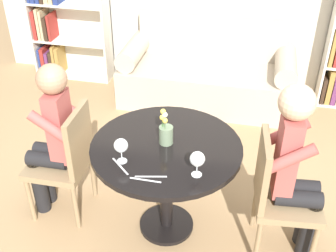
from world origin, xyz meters
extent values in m
plane|color=tan|center=(0.00, 0.00, 0.00)|extent=(16.00, 16.00, 0.00)
cylinder|color=black|center=(0.00, 0.00, 0.73)|extent=(1.00, 1.00, 0.03)
cylinder|color=black|center=(0.00, 0.00, 0.37)|extent=(0.09, 0.09, 0.68)
cylinder|color=black|center=(0.00, 0.00, 0.01)|extent=(0.40, 0.40, 0.03)
cube|color=#B7A893|center=(0.00, 1.93, 0.21)|extent=(1.83, 0.80, 0.42)
cube|color=#B7A893|center=(0.00, 2.25, 0.67)|extent=(1.61, 0.16, 0.50)
cylinder|color=#B7A893|center=(-0.81, 1.93, 0.53)|extent=(0.22, 0.72, 0.22)
cylinder|color=#B7A893|center=(0.81, 1.93, 0.53)|extent=(0.22, 0.72, 0.22)
cube|color=silver|center=(-1.67, 2.34, 0.68)|extent=(0.93, 0.02, 1.35)
cube|color=silver|center=(-2.13, 2.22, 0.68)|extent=(0.02, 0.28, 1.35)
cube|color=silver|center=(-1.22, 2.22, 0.68)|extent=(0.02, 0.28, 1.35)
cube|color=silver|center=(-1.67, 2.22, 0.01)|extent=(0.89, 0.28, 0.02)
cube|color=silver|center=(-1.67, 2.22, 0.45)|extent=(0.89, 0.28, 0.02)
cube|color=silver|center=(-1.67, 2.22, 0.90)|extent=(0.89, 0.28, 0.02)
cube|color=navy|center=(-2.09, 2.21, 0.18)|extent=(0.03, 0.23, 0.31)
cube|color=maroon|center=(-2.05, 2.21, 0.18)|extent=(0.05, 0.23, 0.33)
cube|color=#602D5B|center=(-2.00, 2.21, 0.16)|extent=(0.04, 0.23, 0.28)
cube|color=#332319|center=(-1.94, 2.21, 0.17)|extent=(0.04, 0.23, 0.29)
cube|color=olive|center=(-1.90, 2.21, 0.20)|extent=(0.04, 0.23, 0.36)
cube|color=olive|center=(-1.86, 2.21, 0.20)|extent=(0.04, 0.23, 0.35)
cube|color=maroon|center=(-2.08, 2.21, 0.64)|extent=(0.05, 0.23, 0.34)
cube|color=tan|center=(-2.03, 2.21, 0.65)|extent=(0.03, 0.23, 0.37)
cube|color=tan|center=(-1.99, 2.21, 0.64)|extent=(0.03, 0.23, 0.35)
cube|color=#332319|center=(-1.94, 2.21, 0.60)|extent=(0.04, 0.23, 0.28)
cube|color=maroon|center=(-1.90, 2.21, 0.62)|extent=(0.03, 0.23, 0.31)
cube|color=silver|center=(1.22, 2.22, 0.68)|extent=(0.02, 0.28, 1.35)
cube|color=#332319|center=(1.26, 2.21, 0.17)|extent=(0.04, 0.23, 0.29)
cube|color=olive|center=(1.32, 2.21, 0.21)|extent=(0.05, 0.23, 0.38)
cube|color=#602D5B|center=(1.38, 2.21, 0.16)|extent=(0.05, 0.23, 0.28)
cube|color=olive|center=(1.26, 2.21, 0.66)|extent=(0.04, 0.23, 0.39)
cylinder|color=#937A56|center=(-1.00, 0.20, 0.20)|extent=(0.04, 0.04, 0.40)
cylinder|color=#937A56|center=(-1.00, -0.16, 0.20)|extent=(0.04, 0.04, 0.40)
cylinder|color=#937A56|center=(-0.65, 0.20, 0.20)|extent=(0.04, 0.04, 0.40)
cylinder|color=#937A56|center=(-0.64, -0.15, 0.20)|extent=(0.04, 0.04, 0.40)
cube|color=#937A56|center=(-0.82, 0.02, 0.42)|extent=(0.43, 0.43, 0.05)
cube|color=#937A56|center=(-0.63, 0.03, 0.68)|extent=(0.05, 0.38, 0.45)
cylinder|color=#937A56|center=(1.02, -0.16, 0.20)|extent=(0.04, 0.04, 0.40)
cylinder|color=#937A56|center=(0.98, 0.19, 0.20)|extent=(0.04, 0.04, 0.40)
cylinder|color=#937A56|center=(0.66, -0.20, 0.20)|extent=(0.04, 0.04, 0.40)
cylinder|color=#937A56|center=(0.63, 0.15, 0.20)|extent=(0.04, 0.04, 0.40)
cube|color=#937A56|center=(0.82, 0.00, 0.42)|extent=(0.46, 0.46, 0.05)
cube|color=#937A56|center=(0.63, -0.02, 0.68)|extent=(0.08, 0.38, 0.45)
cylinder|color=black|center=(-0.98, 0.07, 0.23)|extent=(0.11, 0.11, 0.45)
cylinder|color=black|center=(-0.98, -0.04, 0.23)|extent=(0.11, 0.11, 0.45)
cylinder|color=black|center=(-0.87, 0.08, 0.50)|extent=(0.30, 0.11, 0.11)
cylinder|color=black|center=(-0.87, -0.03, 0.50)|extent=(0.30, 0.11, 0.11)
cube|color=#B2514C|center=(-0.76, 0.02, 0.77)|extent=(0.12, 0.20, 0.53)
cylinder|color=#B2514C|center=(-0.76, 0.16, 0.85)|extent=(0.29, 0.07, 0.23)
cylinder|color=#B2514C|center=(-0.76, -0.11, 0.85)|extent=(0.29, 0.07, 0.23)
sphere|color=tan|center=(-0.76, 0.02, 1.13)|extent=(0.20, 0.20, 0.20)
cylinder|color=black|center=(0.99, -0.04, 0.23)|extent=(0.11, 0.11, 0.45)
cylinder|color=black|center=(0.97, 0.07, 0.23)|extent=(0.11, 0.11, 0.45)
cylinder|color=black|center=(0.88, -0.05, 0.50)|extent=(0.31, 0.14, 0.11)
cylinder|color=black|center=(0.86, 0.06, 0.50)|extent=(0.31, 0.14, 0.11)
cube|color=#B2514C|center=(0.76, 0.00, 0.78)|extent=(0.14, 0.21, 0.56)
cylinder|color=#B2514C|center=(0.78, -0.14, 0.87)|extent=(0.29, 0.10, 0.23)
cylinder|color=#B2514C|center=(0.75, 0.13, 0.87)|extent=(0.29, 0.10, 0.23)
sphere|color=beige|center=(0.76, 0.00, 1.17)|extent=(0.22, 0.22, 0.22)
cylinder|color=white|center=(-0.23, -0.22, 0.75)|extent=(0.06, 0.06, 0.00)
cylinder|color=white|center=(-0.23, -0.22, 0.79)|extent=(0.01, 0.01, 0.08)
sphere|color=white|center=(-0.23, -0.22, 0.87)|extent=(0.09, 0.09, 0.09)
sphere|color=#E58E75|center=(-0.23, -0.22, 0.86)|extent=(0.06, 0.06, 0.06)
cylinder|color=white|center=(0.24, -0.25, 0.75)|extent=(0.06, 0.06, 0.00)
cylinder|color=white|center=(0.24, -0.25, 0.79)|extent=(0.01, 0.01, 0.08)
sphere|color=white|center=(0.24, -0.25, 0.86)|extent=(0.09, 0.09, 0.09)
sphere|color=#E58E75|center=(0.24, -0.25, 0.85)|extent=(0.07, 0.07, 0.07)
cylinder|color=gray|center=(-0.01, 0.03, 0.81)|extent=(0.09, 0.09, 0.12)
cylinder|color=#4C7A42|center=(-0.03, 0.03, 0.93)|extent=(0.00, 0.01, 0.11)
sphere|color=#EACC4C|center=(-0.03, 0.03, 0.98)|extent=(0.04, 0.04, 0.04)
cylinder|color=#4C7A42|center=(-0.01, 0.01, 0.90)|extent=(0.01, 0.01, 0.06)
sphere|color=#EACC4C|center=(-0.01, 0.01, 0.93)|extent=(0.04, 0.04, 0.04)
cylinder|color=#4C7A42|center=(-0.01, 0.03, 0.92)|extent=(0.00, 0.00, 0.09)
sphere|color=silver|center=(-0.01, 0.03, 0.96)|extent=(0.04, 0.04, 0.04)
cylinder|color=#4C7A42|center=(-0.03, 0.03, 0.90)|extent=(0.01, 0.00, 0.07)
sphere|color=#EACC4C|center=(-0.03, 0.03, 0.94)|extent=(0.04, 0.04, 0.04)
cube|color=silver|center=(-0.22, -0.28, 0.75)|extent=(0.15, 0.14, 0.00)
cube|color=silver|center=(-0.02, -0.33, 0.75)|extent=(0.19, 0.05, 0.00)
cube|color=silver|center=(-0.04, -0.37, 0.75)|extent=(0.19, 0.01, 0.00)
camera|label=1|loc=(0.51, -2.17, 2.37)|focal=45.00mm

